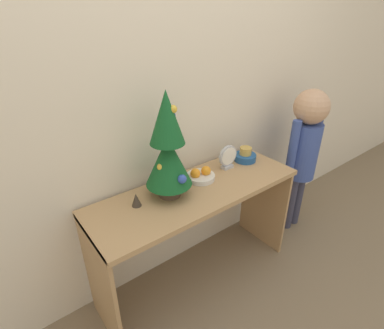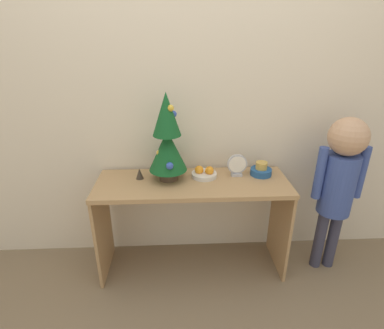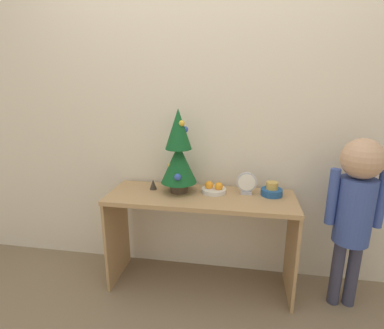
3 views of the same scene
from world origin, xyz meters
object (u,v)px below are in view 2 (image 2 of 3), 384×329
(mini_tree, at_px, (167,139))
(fruit_bowl, at_px, (204,173))
(figurine, at_px, (140,174))
(child_figure, at_px, (340,176))
(singing_bowl, at_px, (261,170))
(desk_clock, at_px, (237,165))

(mini_tree, bearing_deg, fruit_bowl, 6.53)
(mini_tree, distance_m, figurine, 0.31)
(fruit_bowl, distance_m, figurine, 0.43)
(mini_tree, xyz_separation_m, child_figure, (1.12, -0.09, -0.24))
(singing_bowl, xyz_separation_m, figurine, (-0.83, -0.02, 0.00))
(mini_tree, relative_size, desk_clock, 3.72)
(figurine, relative_size, child_figure, 0.07)
(fruit_bowl, distance_m, desk_clock, 0.23)
(singing_bowl, bearing_deg, desk_clock, -177.35)
(fruit_bowl, bearing_deg, singing_bowl, 1.52)
(fruit_bowl, relative_size, child_figure, 0.15)
(fruit_bowl, distance_m, singing_bowl, 0.39)
(singing_bowl, height_order, figurine, singing_bowl)
(fruit_bowl, relative_size, desk_clock, 1.10)
(mini_tree, xyz_separation_m, fruit_bowl, (0.24, 0.03, -0.26))
(singing_bowl, xyz_separation_m, child_figure, (0.49, -0.13, 0.01))
(desk_clock, relative_size, figurine, 2.11)
(desk_clock, xyz_separation_m, child_figure, (0.66, -0.12, -0.03))
(fruit_bowl, distance_m, child_figure, 0.89)
(mini_tree, height_order, desk_clock, mini_tree)
(mini_tree, relative_size, child_figure, 0.51)
(fruit_bowl, height_order, desk_clock, desk_clock)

